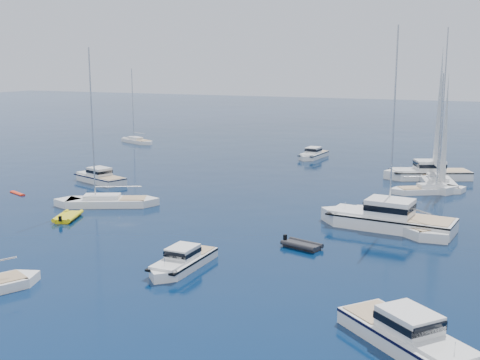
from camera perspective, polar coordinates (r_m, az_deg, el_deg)
The scene contains 16 objects.
ground at distance 39.41m, azimuth -5.88°, elevation -9.56°, with size 400.00×400.00×0.00m, color #072049.
motor_cruiser_near at distance 42.08m, azimuth -5.46°, elevation -8.20°, with size 2.23×7.29×1.91m, color silver, non-canonical shape.
motor_cruiser_right at distance 32.03m, azimuth 15.64°, elevation -14.96°, with size 2.82×9.23×2.42m, color silver, non-canonical shape.
motor_cruiser_centre at distance 53.06m, azimuth 13.50°, elevation -4.39°, with size 3.76×12.28×3.22m, color white, non-canonical shape.
motor_cruiser_far_l at distance 73.10m, azimuth -13.05°, elevation -0.18°, with size 2.58×8.42×2.21m, color silver, non-canonical shape.
motor_cruiser_distant at distance 76.50m, azimuth 17.09°, elevation 0.11°, with size 3.36×10.99×2.88m, color silver, non-canonical shape.
motor_cruiser_horizon at distance 89.67m, azimuth 6.83°, elevation 2.06°, with size 2.35×7.69×2.02m, color silver, non-canonical shape.
sailboat_mid_r at distance 53.54m, azimuth 14.56°, elevation -4.31°, with size 3.08×11.85×17.41m, color silver, non-canonical shape.
sailboat_mid_l at distance 60.97m, azimuth -12.34°, elevation -2.35°, with size 2.78×10.69×15.72m, color white, non-canonical shape.
sailboat_centre at distance 68.34m, azimuth 17.19°, elevation -1.16°, with size 2.33×8.95×13.15m, color white, non-canonical shape.
sailboat_sails_r at distance 72.93m, azimuth 17.88°, elevation -0.45°, with size 3.21×12.33×18.12m, color silver, non-canonical shape.
sailboat_far_l at distance 107.41m, azimuth -9.63°, elevation 3.45°, with size 2.33×8.96×13.17m, color silver, non-canonical shape.
tender_yellow at distance 56.65m, azimuth -15.79°, elevation -3.53°, with size 2.05×3.75×0.95m, color yellow, non-canonical shape.
tender_grey_near at distance 46.50m, azimuth 5.80°, elevation -6.33°, with size 1.77×3.13×0.95m, color black, non-canonical shape.
tender_grey_far at distance 75.06m, azimuth -13.31°, elevation 0.10°, with size 2.07×3.81×0.95m, color black, non-canonical shape.
kayak_orange at distance 68.98m, azimuth -20.08°, elevation -1.23°, with size 0.56×2.61×0.30m, color red, non-canonical shape.
Camera 1 is at (18.89, -31.72, 13.80)m, focal length 45.63 mm.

